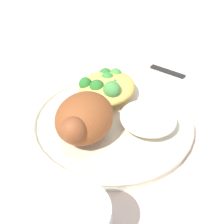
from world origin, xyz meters
TOP-DOWN VIEW (x-y plane):
  - ground_plane at (0.00, 0.00)m, footprint 2.00×2.00m
  - plate at (0.00, 0.00)m, footprint 0.27×0.27m
  - roasted_chicken at (0.06, -0.01)m, footprint 0.10×0.08m
  - rice_pile at (-0.01, 0.06)m, footprint 0.09×0.09m
  - mac_cheese_with_broccoli at (-0.05, -0.04)m, footprint 0.11×0.10m
  - fork at (-0.16, 0.03)m, footprint 0.03×0.14m
  - knife at (-0.21, 0.05)m, footprint 0.03×0.19m

SIDE VIEW (x-z plane):
  - ground_plane at x=0.00m, z-range 0.00..0.00m
  - fork at x=-0.16m, z-range 0.00..0.01m
  - knife at x=-0.21m, z-range 0.00..0.01m
  - plate at x=0.00m, z-range 0.00..0.02m
  - rice_pile at x=-0.01m, z-range 0.02..0.05m
  - mac_cheese_with_broccoli at x=-0.05m, z-range 0.02..0.07m
  - roasted_chicken at x=0.06m, z-range 0.02..0.09m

